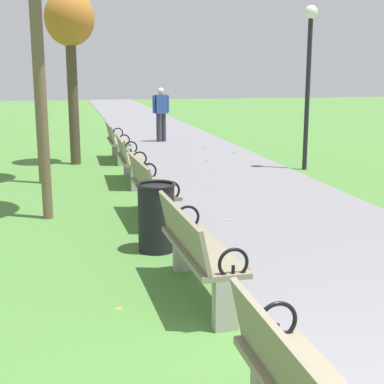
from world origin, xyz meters
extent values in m
cube|color=slate|center=(1.57, 18.00, 0.01)|extent=(3.14, 44.00, 0.02)
cube|color=gray|center=(-0.64, 0.11, 0.70)|extent=(0.14, 1.60, 0.40)
cube|color=#99968E|center=(-0.46, 0.85, 0.23)|extent=(0.20, 0.12, 0.45)
torus|color=black|center=(-0.40, 0.88, 0.59)|extent=(0.27, 0.03, 0.27)
cylinder|color=black|center=(-0.40, 0.88, 0.51)|extent=(0.03, 0.03, 0.12)
cube|color=gray|center=(-0.45, 2.74, 0.47)|extent=(0.50, 1.62, 0.05)
cube|color=gray|center=(-0.64, 2.73, 0.70)|extent=(0.18, 1.60, 0.40)
cube|color=#99968E|center=(-0.42, 2.00, 0.23)|extent=(0.20, 0.13, 0.45)
cube|color=#99968E|center=(-0.48, 3.48, 0.23)|extent=(0.20, 0.13, 0.45)
torus|color=black|center=(-0.36, 1.98, 0.59)|extent=(0.27, 0.04, 0.27)
cylinder|color=black|center=(-0.36, 1.98, 0.51)|extent=(0.03, 0.03, 0.12)
torus|color=black|center=(-0.42, 3.50, 0.59)|extent=(0.27, 0.04, 0.27)
cylinder|color=black|center=(-0.42, 3.50, 0.51)|extent=(0.03, 0.03, 0.12)
cube|color=gray|center=(-0.45, 5.64, 0.47)|extent=(0.51, 1.62, 0.05)
cube|color=gray|center=(-0.64, 5.63, 0.70)|extent=(0.20, 1.60, 0.40)
cube|color=#99968E|center=(-0.42, 4.90, 0.23)|extent=(0.21, 0.13, 0.45)
cube|color=#99968E|center=(-0.48, 6.38, 0.23)|extent=(0.21, 0.13, 0.45)
torus|color=black|center=(-0.35, 4.89, 0.59)|extent=(0.27, 0.04, 0.27)
cylinder|color=black|center=(-0.35, 4.89, 0.51)|extent=(0.03, 0.03, 0.12)
torus|color=black|center=(-0.43, 6.40, 0.59)|extent=(0.27, 0.04, 0.27)
cylinder|color=black|center=(-0.43, 6.40, 0.51)|extent=(0.03, 0.03, 0.12)
cube|color=gray|center=(-0.45, 8.46, 0.47)|extent=(0.46, 1.61, 0.05)
cube|color=gray|center=(-0.64, 8.46, 0.70)|extent=(0.14, 1.60, 0.40)
cube|color=#99968E|center=(-0.46, 7.72, 0.23)|extent=(0.20, 0.12, 0.45)
cube|color=#99968E|center=(-0.44, 9.20, 0.23)|extent=(0.20, 0.12, 0.45)
torus|color=black|center=(-0.40, 7.70, 0.59)|extent=(0.27, 0.03, 0.27)
cylinder|color=black|center=(-0.40, 7.70, 0.51)|extent=(0.03, 0.03, 0.12)
torus|color=black|center=(-0.38, 9.22, 0.59)|extent=(0.27, 0.03, 0.27)
cylinder|color=black|center=(-0.38, 9.22, 0.51)|extent=(0.03, 0.03, 0.12)
cube|color=gray|center=(-0.45, 11.26, 0.47)|extent=(0.44, 1.60, 0.05)
cube|color=gray|center=(-0.64, 11.26, 0.70)|extent=(0.13, 1.60, 0.40)
cube|color=#99968E|center=(-0.45, 10.52, 0.23)|extent=(0.20, 0.12, 0.45)
cube|color=#99968E|center=(-0.45, 12.00, 0.23)|extent=(0.20, 0.12, 0.45)
torus|color=black|center=(-0.39, 10.50, 0.59)|extent=(0.27, 0.03, 0.27)
cylinder|color=black|center=(-0.39, 10.50, 0.51)|extent=(0.03, 0.03, 0.12)
torus|color=black|center=(-0.39, 12.02, 0.59)|extent=(0.27, 0.03, 0.27)
cylinder|color=black|center=(-0.39, 12.02, 0.51)|extent=(0.03, 0.03, 0.12)
cylinder|color=brown|center=(-1.98, 6.08, 2.00)|extent=(0.15, 0.15, 4.00)
cylinder|color=brown|center=(-2.15, 8.83, 2.06)|extent=(0.15, 0.15, 4.13)
cylinder|color=#4C3D2D|center=(-1.48, 10.98, 1.45)|extent=(0.23, 0.23, 2.90)
ellipsoid|color=#B26B28|center=(-1.48, 10.98, 3.28)|extent=(1.11, 1.11, 1.22)
cylinder|color=#2D2D38|center=(1.23, 14.58, 0.45)|extent=(0.14, 0.14, 0.85)
cylinder|color=#2D2D38|center=(1.07, 14.55, 0.45)|extent=(0.14, 0.14, 0.85)
cube|color=#2D4799|center=(1.15, 14.57, 1.15)|extent=(0.37, 0.28, 0.56)
sphere|color=beige|center=(1.15, 14.57, 1.54)|extent=(0.20, 0.20, 0.20)
cylinder|color=#2D4799|center=(1.37, 14.61, 1.15)|extent=(0.09, 0.09, 0.52)
cylinder|color=#2D4799|center=(0.93, 14.53, 1.15)|extent=(0.09, 0.09, 0.52)
cylinder|color=black|center=(-0.65, 4.22, 0.40)|extent=(0.44, 0.44, 0.80)
torus|color=black|center=(-0.65, 4.22, 0.82)|extent=(0.48, 0.48, 0.04)
cylinder|color=black|center=(3.44, 9.12, 1.60)|extent=(0.10, 0.10, 3.20)
sphere|color=white|center=(3.44, 9.12, 3.34)|extent=(0.28, 0.28, 0.28)
cylinder|color=#93511E|center=(0.20, 3.31, 0.02)|extent=(0.09, 0.09, 0.00)
cylinder|color=#93511E|center=(1.58, 10.63, 0.02)|extent=(0.08, 0.08, 0.00)
cylinder|color=#93511E|center=(-1.95, 9.12, 0.00)|extent=(0.09, 0.09, 0.00)
cylinder|color=gold|center=(0.58, 5.32, 0.02)|extent=(0.10, 0.10, 0.00)
cylinder|color=#BC842D|center=(-1.26, 2.61, 0.00)|extent=(0.08, 0.08, 0.00)
cylinder|color=brown|center=(-1.93, 12.26, 0.00)|extent=(0.09, 0.09, 0.00)
cylinder|color=#93511E|center=(2.61, 11.79, 0.02)|extent=(0.11, 0.11, 0.00)
cylinder|color=brown|center=(2.09, 13.00, 0.02)|extent=(0.13, 0.13, 0.00)
camera|label=1|loc=(-1.65, -2.21, 2.15)|focal=52.18mm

